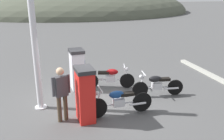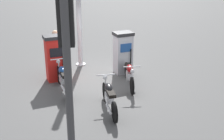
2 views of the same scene
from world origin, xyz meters
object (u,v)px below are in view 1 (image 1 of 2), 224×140
motorcycle_extra (157,85)px  fuel_pump_near (85,94)px  fuel_pump_far (77,69)px  motorcycle_near_pump (119,101)px  motorcycle_far_pump (110,77)px  canopy_support_pole (35,47)px  attendant_person (61,91)px

motorcycle_extra → fuel_pump_near: bearing=-157.0°
fuel_pump_far → motorcycle_extra: bearing=-26.0°
fuel_pump_near → motorcycle_near_pump: bearing=4.8°
fuel_pump_far → motorcycle_near_pump: bearing=-66.6°
fuel_pump_far → fuel_pump_near: bearing=-90.0°
motorcycle_far_pump → motorcycle_extra: motorcycle_extra is taller
motorcycle_extra → canopy_support_pole: canopy_support_pole is taller
motorcycle_near_pump → attendant_person: (-1.75, 0.02, 0.50)m
motorcycle_far_pump → canopy_support_pole: size_ratio=0.46×
canopy_support_pole → motorcycle_far_pump: bearing=24.3°
attendant_person → fuel_pump_far: bearing=74.4°
motorcycle_far_pump → motorcycle_extra: bearing=-37.5°
fuel_pump_far → canopy_support_pole: canopy_support_pole is taller
fuel_pump_near → attendant_person: (-0.68, 0.11, 0.12)m
fuel_pump_near → motorcycle_extra: bearing=23.0°
motorcycle_near_pump → attendant_person: bearing=179.4°
attendant_person → motorcycle_far_pump: bearing=49.0°
motorcycle_far_pump → attendant_person: (-1.96, -2.25, 0.53)m
attendant_person → canopy_support_pole: size_ratio=0.39×
motorcycle_extra → attendant_person: bearing=-162.8°
motorcycle_near_pump → motorcycle_far_pump: motorcycle_near_pump is taller
motorcycle_far_pump → fuel_pump_far: bearing=171.4°
fuel_pump_near → canopy_support_pole: size_ratio=0.39×
fuel_pump_near → canopy_support_pole: canopy_support_pole is taller
motorcycle_far_pump → canopy_support_pole: (-2.66, -1.20, 1.64)m
fuel_pump_near → fuel_pump_far: fuel_pump_near is taller
motorcycle_near_pump → motorcycle_far_pump: 2.28m
fuel_pump_far → motorcycle_near_pump: 2.71m
fuel_pump_far → motorcycle_near_pump: fuel_pump_far is taller
fuel_pump_far → motorcycle_far_pump: fuel_pump_far is taller
fuel_pump_far → motorcycle_far_pump: (1.27, -0.19, -0.37)m
motorcycle_extra → attendant_person: 3.69m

